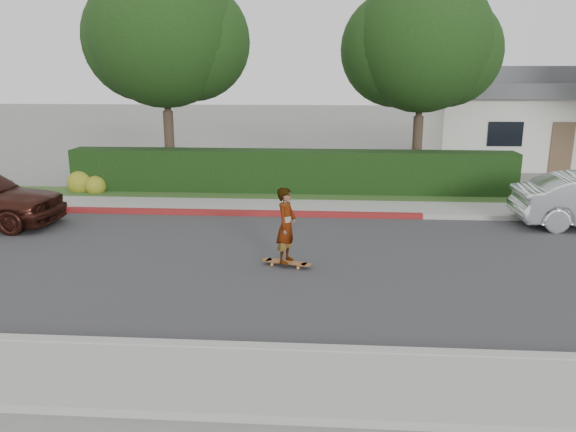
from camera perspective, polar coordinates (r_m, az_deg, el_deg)
name	(u,v)px	position (r m, az deg, el deg)	size (l,w,h in m)	color
ground	(406,266)	(12.43, 11.90, -5.00)	(120.00, 120.00, 0.00)	slate
road	(406,266)	(12.43, 11.90, -4.98)	(60.00, 8.00, 0.01)	#2D2D30
curb_near	(444,356)	(8.69, 15.54, -13.53)	(60.00, 0.20, 0.15)	#9E9E99
sidewalk_near	(457,391)	(7.93, 16.83, -16.65)	(60.00, 1.60, 0.12)	gray
curb_far	(387,216)	(16.31, 10.04, 0.04)	(60.00, 0.20, 0.15)	#9E9E99
curb_red_section	(215,213)	(16.54, -7.45, 0.36)	(12.00, 0.21, 0.15)	maroon
sidewalk_far	(384,209)	(17.18, 9.74, 0.74)	(60.00, 1.60, 0.12)	gray
planting_strip	(380,198)	(18.73, 9.28, 1.87)	(60.00, 1.60, 0.10)	#2D4C1E
hedge	(290,172)	(19.15, 0.21, 4.46)	(15.00, 1.00, 1.50)	black
flowering_shrub	(85,184)	(20.47, -19.89, 3.07)	(1.40, 1.00, 0.90)	#2D4C19
tree_left	(165,37)	(21.14, -12.39, 17.37)	(5.99, 5.21, 8.00)	#33261C
tree_center	(421,47)	(21.06, 13.40, 16.35)	(5.66, 4.84, 7.44)	#33261C
house	(535,115)	(29.34, 23.76, 9.40)	(10.60, 8.60, 4.30)	beige
skateboard	(286,262)	(12.09, -0.17, -4.73)	(1.13, 0.52, 0.10)	gold
skateboarder	(286,225)	(11.85, -0.17, -0.95)	(0.59, 0.39, 1.62)	white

